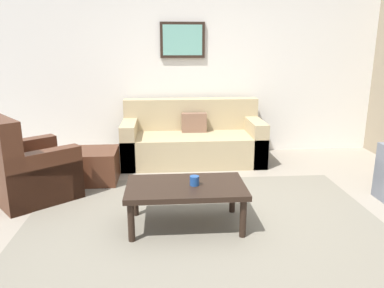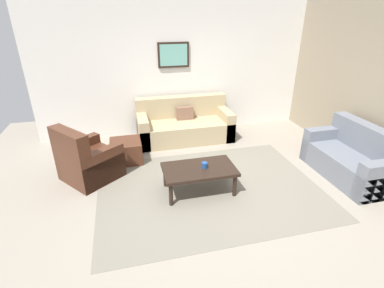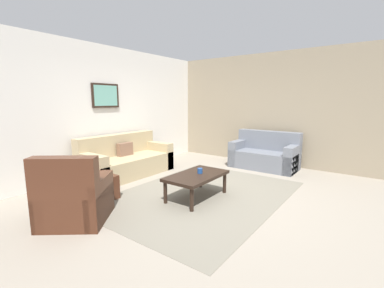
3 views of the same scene
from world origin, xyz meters
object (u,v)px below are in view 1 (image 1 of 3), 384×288
ottoman (95,166)px  coffee_table (186,190)px  couch_main (192,140)px  framed_artwork (182,40)px  armchair_leather (26,172)px  cup (194,181)px

ottoman → coffee_table: size_ratio=0.51×
couch_main → framed_artwork: 1.49m
armchair_leather → cup: bearing=-23.9°
ottoman → framed_artwork: (1.17, 1.23, 1.53)m
armchair_leather → ottoman: bearing=38.2°
framed_artwork → coffee_table: bearing=-92.5°
ottoman → cup: bearing=-48.9°
cup → framed_artwork: bearing=89.3°
couch_main → ottoman: 1.52m
coffee_table → ottoman: bearing=129.3°
cup → framed_artwork: framed_artwork is taller
cup → framed_artwork: (0.03, 2.53, 1.27)m
armchair_leather → coffee_table: (1.71, -0.78, 0.05)m
armchair_leather → cup: 1.96m
couch_main → armchair_leather: armchair_leather is taller
armchair_leather → ottoman: (0.65, 0.51, -0.11)m
coffee_table → framed_artwork: framed_artwork is taller
coffee_table → framed_artwork: (0.11, 2.52, 1.37)m
framed_artwork → ottoman: bearing=-133.7°
armchair_leather → ottoman: size_ratio=2.01×
couch_main → ottoman: (-1.28, -0.81, -0.10)m
ottoman → coffee_table: coffee_table is taller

